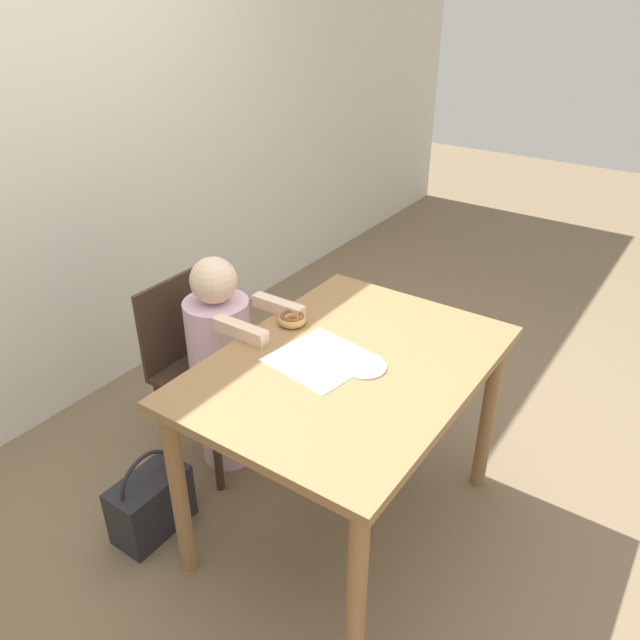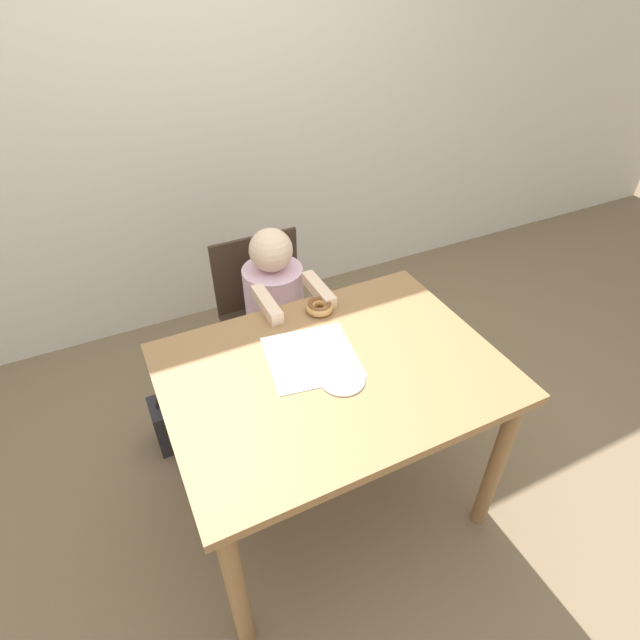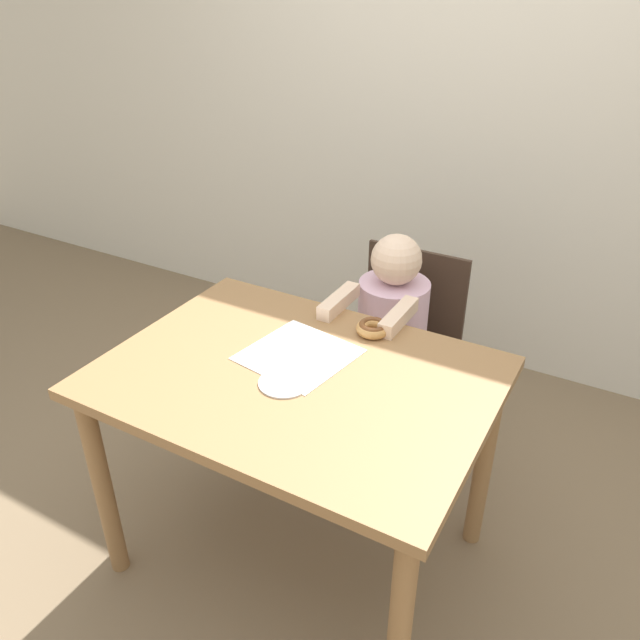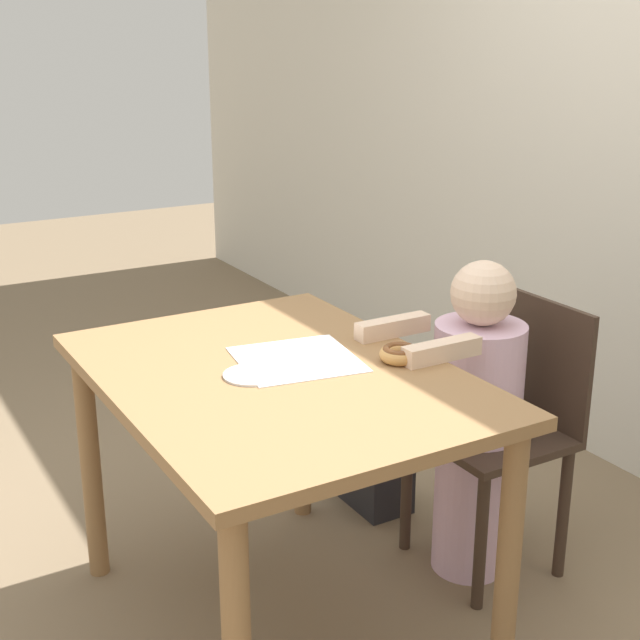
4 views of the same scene
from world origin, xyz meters
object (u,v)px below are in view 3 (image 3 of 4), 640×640
object	(u,v)px
donut	(373,328)
chair	(400,348)
child_figure	(390,352)
handbag	(282,394)

from	to	relation	value
donut	chair	bearing A→B (deg)	98.72
child_figure	donut	size ratio (longest dim) A/B	8.99
child_figure	donut	xyz separation A→B (m)	(0.07, -0.33, 0.30)
chair	handbag	xyz separation A→B (m)	(-0.49, -0.15, -0.32)
donut	handbag	distance (m)	0.91
child_figure	handbag	distance (m)	0.61
handbag	child_figure	bearing A→B (deg)	4.47
chair	child_figure	world-z (taller)	child_figure
chair	child_figure	xyz separation A→B (m)	(0.00, -0.11, 0.04)
donut	handbag	bearing A→B (deg)	152.79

